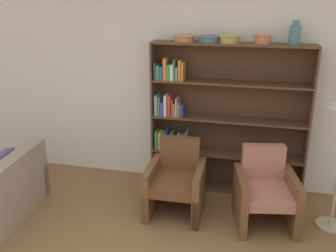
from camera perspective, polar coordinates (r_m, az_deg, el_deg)
name	(u,v)px	position (r m, az deg, el deg)	size (l,w,h in m)	color
wall_back	(187,82)	(4.92, 2.85, 6.65)	(12.00, 0.06, 2.75)	silver
bookshelf	(214,121)	(4.82, 6.98, 0.73)	(1.95, 0.30, 1.92)	brown
bowl_olive	(184,38)	(4.65, 2.49, 13.28)	(0.27, 0.27, 0.08)	#C67547
bowl_stoneware	(209,39)	(4.60, 6.29, 13.09)	(0.27, 0.27, 0.07)	slate
bowl_brass	(229,38)	(4.57, 9.27, 13.07)	(0.26, 0.26, 0.09)	tan
bowl_copper	(263,38)	(4.56, 14.22, 12.81)	(0.20, 0.20, 0.11)	#C67547
vase_tall	(295,34)	(4.56, 18.76, 13.11)	(0.13, 0.13, 0.27)	slate
armchair_leather	(176,182)	(4.45, 1.26, -8.46)	(0.66, 0.70, 0.85)	brown
armchair_cushioned	(265,192)	(4.37, 14.57, -9.66)	(0.76, 0.79, 0.85)	brown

